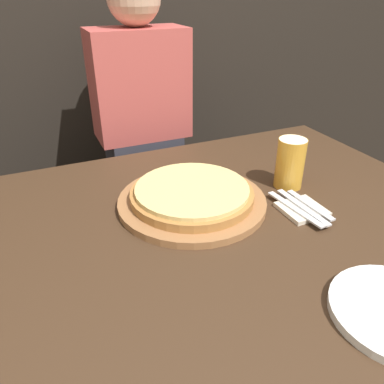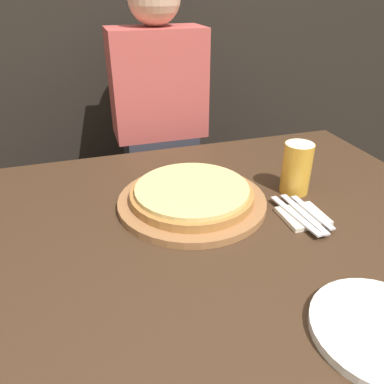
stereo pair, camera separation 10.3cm
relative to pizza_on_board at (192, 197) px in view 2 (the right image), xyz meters
The scene contains 9 objects.
dining_table 0.44m from the pizza_on_board, 84.47° to the right, with size 1.41×1.09×0.78m.
pizza_on_board is the anchor object (origin of this frame).
beer_glass 0.32m from the pizza_on_board, ahead, with size 0.08×0.08×0.15m.
dinner_plate 0.56m from the pizza_on_board, 70.34° to the right, with size 0.25×0.25×0.02m.
napkin_stack 0.30m from the pizza_on_board, 30.72° to the right, with size 0.11×0.11×0.01m.
fork 0.28m from the pizza_on_board, 33.33° to the right, with size 0.04×0.20×0.00m.
dinner_knife 0.30m from the pizza_on_board, 30.72° to the right, with size 0.02×0.20×0.00m.
spoon 0.32m from the pizza_on_board, 28.45° to the right, with size 0.03×0.17×0.00m.
diner_person 0.65m from the pizza_on_board, 85.23° to the left, with size 0.37×0.20×1.37m.
Camera 2 is at (-0.28, -0.72, 1.32)m, focal length 35.00 mm.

